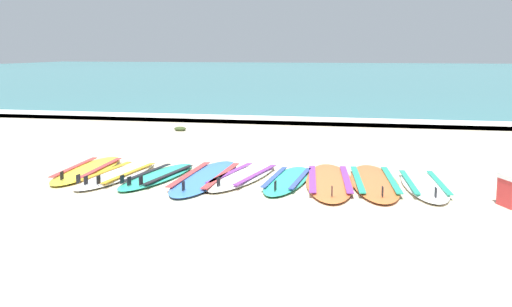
# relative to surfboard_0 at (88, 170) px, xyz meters

# --- Properties ---
(ground_plane) EXTENTS (80.00, 80.00, 0.00)m
(ground_plane) POSITION_rel_surfboard_0_xyz_m (2.17, -0.26, -0.04)
(ground_plane) COLOR beige
(sea) EXTENTS (80.00, 60.00, 0.10)m
(sea) POSITION_rel_surfboard_0_xyz_m (2.17, 36.25, 0.01)
(sea) COLOR teal
(sea) RESTS_ON ground
(wave_foam_strip) EXTENTS (80.00, 0.92, 0.11)m
(wave_foam_strip) POSITION_rel_surfboard_0_xyz_m (2.17, 6.71, 0.02)
(wave_foam_strip) COLOR white
(wave_foam_strip) RESTS_ON ground
(surfboard_0) EXTENTS (0.75, 2.27, 0.18)m
(surfboard_0) POSITION_rel_surfboard_0_xyz_m (0.00, 0.00, 0.00)
(surfboard_0) COLOR yellow
(surfboard_0) RESTS_ON ground
(surfboard_1) EXTENTS (0.65, 2.15, 0.18)m
(surfboard_1) POSITION_rel_surfboard_0_xyz_m (0.58, -0.24, 0.00)
(surfboard_1) COLOR white
(surfboard_1) RESTS_ON ground
(surfboard_2) EXTENTS (0.71, 2.03, 0.18)m
(surfboard_2) POSITION_rel_surfboard_0_xyz_m (1.17, -0.22, 0.00)
(surfboard_2) COLOR #2DB793
(surfboard_2) RESTS_ON ground
(surfboard_3) EXTENTS (0.69, 2.54, 0.18)m
(surfboard_3) POSITION_rel_surfboard_0_xyz_m (1.84, -0.14, -0.00)
(surfboard_3) COLOR #3875CC
(surfboard_3) RESTS_ON ground
(surfboard_4) EXTENTS (0.83, 2.19, 0.18)m
(surfboard_4) POSITION_rel_surfboard_0_xyz_m (2.33, 0.04, 0.00)
(surfboard_4) COLOR silver
(surfboard_4) RESTS_ON ground
(surfboard_5) EXTENTS (0.54, 1.99, 0.18)m
(surfboard_5) POSITION_rel_surfboard_0_xyz_m (2.97, -0.08, 0.00)
(surfboard_5) COLOR #2DB793
(surfboard_5) RESTS_ON ground
(surfboard_6) EXTENTS (0.96, 2.56, 0.18)m
(surfboard_6) POSITION_rel_surfboard_0_xyz_m (3.53, -0.03, -0.00)
(surfboard_6) COLOR orange
(surfboard_6) RESTS_ON ground
(surfboard_7) EXTENTS (0.93, 2.50, 0.18)m
(surfboard_7) POSITION_rel_surfboard_0_xyz_m (4.12, 0.05, -0.00)
(surfboard_7) COLOR orange
(surfboard_7) RESTS_ON ground
(surfboard_8) EXTENTS (0.78, 2.16, 0.18)m
(surfboard_8) POSITION_rel_surfboard_0_xyz_m (4.76, 0.02, 0.00)
(surfboard_8) COLOR white
(surfboard_8) RESTS_ON ground
(seaweed_clump_near_shoreline) EXTENTS (0.27, 0.21, 0.09)m
(seaweed_clump_near_shoreline) POSITION_rel_surfboard_0_xyz_m (-0.24, 4.72, 0.01)
(seaweed_clump_near_shoreline) COLOR #384723
(seaweed_clump_near_shoreline) RESTS_ON ground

